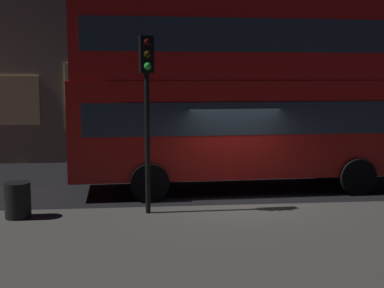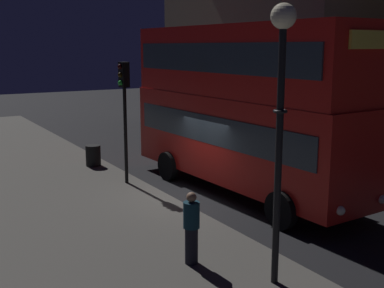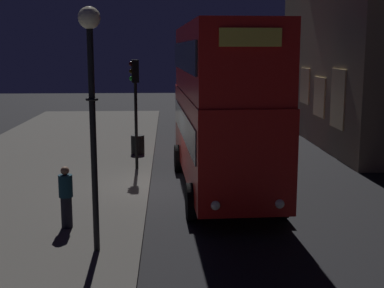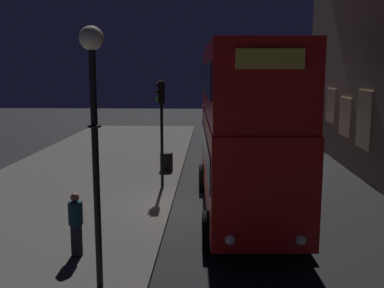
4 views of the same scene
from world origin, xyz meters
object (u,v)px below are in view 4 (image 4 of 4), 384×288
object	(u,v)px
traffic_light_near_kerb	(161,112)
street_lamp	(94,103)
pedestrian	(76,224)
litter_bin	(166,161)
double_decker_bus	(244,122)

from	to	relation	value
traffic_light_near_kerb	street_lamp	world-z (taller)	street_lamp
pedestrian	litter_bin	size ratio (longest dim) A/B	1.96
double_decker_bus	litter_bin	distance (m)	6.96
street_lamp	pedestrian	bearing A→B (deg)	-148.95
street_lamp	pedestrian	world-z (taller)	street_lamp
traffic_light_near_kerb	litter_bin	bearing A→B (deg)	172.86
double_decker_bus	pedestrian	xyz separation A→B (m)	(4.13, -4.42, -2.11)
traffic_light_near_kerb	double_decker_bus	bearing A→B (deg)	39.12
traffic_light_near_kerb	litter_bin	size ratio (longest dim) A/B	5.05
double_decker_bus	street_lamp	world-z (taller)	street_lamp
traffic_light_near_kerb	litter_bin	xyz separation A→B (m)	(-3.01, -0.11, -2.59)
street_lamp	litter_bin	world-z (taller)	street_lamp
double_decker_bus	litter_bin	size ratio (longest dim) A/B	11.88
street_lamp	traffic_light_near_kerb	bearing A→B (deg)	177.11
street_lamp	pedestrian	distance (m)	3.66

